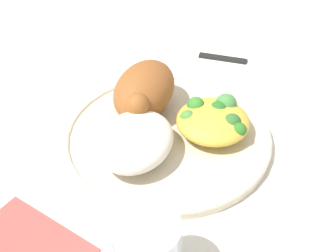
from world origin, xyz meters
TOP-DOWN VIEW (x-y plane):
  - ground_plane at (0.00, 0.00)m, footprint 2.00×2.00m
  - plate at (0.00, 0.00)m, footprint 0.27×0.27m
  - roasted_chicken at (-0.03, -0.05)m, footprint 0.12×0.07m
  - rice_pile at (0.05, -0.02)m, footprint 0.11×0.09m
  - mac_cheese_with_broccoli at (-0.02, 0.05)m, footprint 0.09×0.09m
  - fork at (-0.17, 0.04)m, footprint 0.03×0.14m
  - knife at (-0.22, 0.06)m, footprint 0.03×0.19m
  - napkin at (0.20, -0.08)m, footprint 0.11×0.14m

SIDE VIEW (x-z plane):
  - ground_plane at x=0.00m, z-range 0.00..0.00m
  - napkin at x=0.20m, z-range 0.00..0.00m
  - fork at x=-0.17m, z-range 0.00..0.01m
  - knife at x=-0.22m, z-range 0.00..0.01m
  - plate at x=0.00m, z-range 0.00..0.01m
  - mac_cheese_with_broccoli at x=-0.02m, z-range 0.01..0.05m
  - rice_pile at x=0.05m, z-range 0.01..0.06m
  - roasted_chicken at x=-0.03m, z-range 0.01..0.08m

